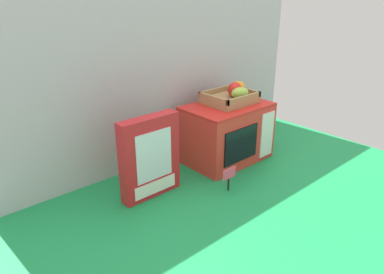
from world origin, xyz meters
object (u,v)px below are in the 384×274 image
Objects in this scene: cookie_set_box at (150,157)px; toy_microwave at (227,132)px; price_sign at (229,176)px; food_groups_crate at (233,95)px.

toy_microwave is at bearing 3.96° from cookie_set_box.
cookie_set_box reaches higher than price_sign.
food_groups_crate is 0.52m from cookie_set_box.
toy_microwave is 1.21× the size of cookie_set_box.
cookie_set_box is 3.24× the size of price_sign.
food_groups_crate is (0.04, 0.01, 0.17)m from toy_microwave.
food_groups_crate reaches higher than price_sign.
cookie_set_box is (-0.50, -0.04, -0.14)m from food_groups_crate.
price_sign is at bearing -134.20° from toy_microwave.
food_groups_crate is 2.21× the size of price_sign.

